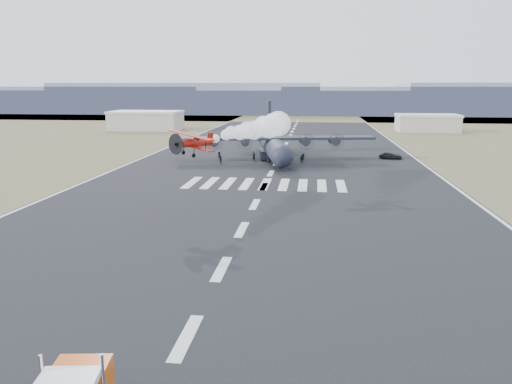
% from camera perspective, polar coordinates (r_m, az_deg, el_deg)
% --- Properties ---
extents(ground, '(500.00, 500.00, 0.00)m').
position_cam_1_polar(ground, '(32.73, -7.96, -16.12)').
color(ground, black).
rests_on(ground, ground).
extents(scrub_far, '(500.00, 80.00, 0.00)m').
position_cam_1_polar(scrub_far, '(258.43, 5.04, 8.58)').
color(scrub_far, brown).
rests_on(scrub_far, ground).
extents(runway_markings, '(60.00, 260.00, 0.01)m').
position_cam_1_polar(runway_markings, '(89.53, 1.69, 2.14)').
color(runway_markings, silver).
rests_on(runway_markings, ground).
extents(ridge_seg_b, '(150.00, 50.00, 15.00)m').
position_cam_1_polar(ridge_seg_b, '(319.18, -19.16, 9.97)').
color(ridge_seg_b, gray).
rests_on(ridge_seg_b, ground).
extents(ridge_seg_c, '(150.00, 50.00, 17.00)m').
position_cam_1_polar(ridge_seg_c, '(296.97, -7.60, 10.60)').
color(ridge_seg_c, gray).
rests_on(ridge_seg_c, ground).
extents(ridge_seg_d, '(150.00, 50.00, 13.00)m').
position_cam_1_polar(ridge_seg_d, '(288.10, 5.25, 10.22)').
color(ridge_seg_d, gray).
rests_on(ridge_seg_d, ground).
extents(ridge_seg_e, '(150.00, 50.00, 15.00)m').
position_cam_1_polar(ridge_seg_e, '(293.63, 18.23, 9.90)').
color(ridge_seg_e, gray).
rests_on(ridge_seg_e, ground).
extents(hangar_left, '(24.50, 14.50, 6.70)m').
position_cam_1_polar(hangar_left, '(183.26, -12.45, 8.01)').
color(hangar_left, '#A29C90').
rests_on(hangar_left, ground).
extents(hangar_right, '(20.50, 12.50, 5.90)m').
position_cam_1_polar(hangar_right, '(182.37, 18.98, 7.50)').
color(hangar_right, '#A29C90').
rests_on(hangar_right, ground).
extents(aerobatic_biplane, '(6.78, 6.33, 2.94)m').
position_cam_1_polar(aerobatic_biplane, '(59.45, -7.17, 5.65)').
color(aerobatic_biplane, '#B90C10').
extents(smoke_trail, '(9.85, 27.72, 4.27)m').
position_cam_1_polar(smoke_trail, '(80.93, 1.37, 7.55)').
color(smoke_trail, white).
extents(transport_aircraft, '(41.90, 34.33, 12.12)m').
position_cam_1_polar(transport_aircraft, '(107.03, 2.02, 5.45)').
color(transport_aircraft, black).
rests_on(transport_aircraft, ground).
extents(support_vehicle, '(5.25, 3.39, 1.35)m').
position_cam_1_polar(support_vehicle, '(111.28, 15.15, 4.02)').
color(support_vehicle, black).
rests_on(support_vehicle, ground).
extents(crew_a, '(0.75, 0.79, 1.68)m').
position_cam_1_polar(crew_a, '(100.36, 1.51, 3.70)').
color(crew_a, black).
rests_on(crew_a, ground).
extents(crew_b, '(0.93, 0.65, 1.77)m').
position_cam_1_polar(crew_b, '(103.60, 5.46, 3.94)').
color(crew_b, black).
rests_on(crew_b, ground).
extents(crew_c, '(1.27, 0.70, 1.88)m').
position_cam_1_polar(crew_c, '(104.87, -4.21, 4.09)').
color(crew_c, black).
rests_on(crew_c, ground).
extents(crew_d, '(0.62, 1.05, 1.69)m').
position_cam_1_polar(crew_d, '(100.10, -4.04, 3.65)').
color(crew_d, black).
rests_on(crew_d, ground).
extents(crew_e, '(1.06, 0.95, 1.85)m').
position_cam_1_polar(crew_e, '(103.48, 1.45, 4.00)').
color(crew_e, black).
rests_on(crew_e, ground).
extents(crew_f, '(1.44, 1.42, 1.65)m').
position_cam_1_polar(crew_f, '(101.81, 5.25, 3.76)').
color(crew_f, black).
rests_on(crew_f, ground).
extents(crew_g, '(0.88, 0.84, 1.87)m').
position_cam_1_polar(crew_g, '(104.18, -0.24, 4.06)').
color(crew_g, black).
rests_on(crew_g, ground).
extents(crew_h, '(0.99, 0.77, 1.79)m').
position_cam_1_polar(crew_h, '(102.28, 1.48, 3.89)').
color(crew_h, black).
rests_on(crew_h, ground).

